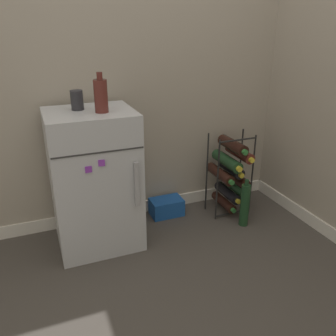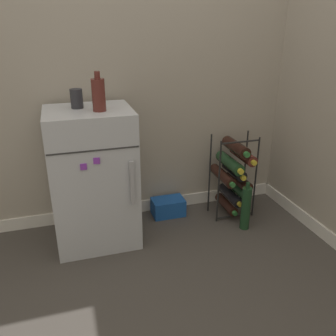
{
  "view_description": "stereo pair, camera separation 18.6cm",
  "coord_description": "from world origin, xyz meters",
  "px_view_note": "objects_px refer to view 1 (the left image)",
  "views": [
    {
      "loc": [
        -0.82,
        -1.62,
        1.35
      ],
      "look_at": [
        -0.01,
        0.42,
        0.44
      ],
      "focal_mm": 38.0,
      "sensor_mm": 36.0,
      "label": 1
    },
    {
      "loc": [
        -0.65,
        -1.68,
        1.35
      ],
      "look_at": [
        -0.01,
        0.42,
        0.44
      ],
      "focal_mm": 38.0,
      "sensor_mm": 36.0,
      "label": 2
    }
  ],
  "objects_px": {
    "fridge_top_bottle": "(101,95)",
    "mini_fridge": "(95,181)",
    "wine_rack": "(231,172)",
    "loose_bottle_floor": "(245,205)",
    "soda_box": "(166,207)",
    "fridge_top_cup": "(77,100)"
  },
  "relations": [
    {
      "from": "loose_bottle_floor",
      "to": "wine_rack",
      "type": "bearing_deg",
      "value": 88.9
    },
    {
      "from": "wine_rack",
      "to": "loose_bottle_floor",
      "type": "relative_size",
      "value": 1.75
    },
    {
      "from": "wine_rack",
      "to": "fridge_top_bottle",
      "type": "relative_size",
      "value": 2.77
    },
    {
      "from": "wine_rack",
      "to": "loose_bottle_floor",
      "type": "bearing_deg",
      "value": -91.1
    },
    {
      "from": "mini_fridge",
      "to": "fridge_top_cup",
      "type": "relative_size",
      "value": 7.81
    },
    {
      "from": "soda_box",
      "to": "fridge_top_bottle",
      "type": "relative_size",
      "value": 1.07
    },
    {
      "from": "soda_box",
      "to": "loose_bottle_floor",
      "type": "height_order",
      "value": "loose_bottle_floor"
    },
    {
      "from": "soda_box",
      "to": "fridge_top_cup",
      "type": "xyz_separation_m",
      "value": [
        -0.59,
        -0.1,
        0.87
      ]
    },
    {
      "from": "mini_fridge",
      "to": "soda_box",
      "type": "distance_m",
      "value": 0.67
    },
    {
      "from": "fridge_top_cup",
      "to": "mini_fridge",
      "type": "bearing_deg",
      "value": -43.88
    },
    {
      "from": "fridge_top_cup",
      "to": "loose_bottle_floor",
      "type": "bearing_deg",
      "value": -12.5
    },
    {
      "from": "wine_rack",
      "to": "soda_box",
      "type": "relative_size",
      "value": 2.59
    },
    {
      "from": "fridge_top_bottle",
      "to": "mini_fridge",
      "type": "bearing_deg",
      "value": 136.48
    },
    {
      "from": "soda_box",
      "to": "loose_bottle_floor",
      "type": "relative_size",
      "value": 0.68
    },
    {
      "from": "wine_rack",
      "to": "loose_bottle_floor",
      "type": "height_order",
      "value": "wine_rack"
    },
    {
      "from": "fridge_top_bottle",
      "to": "loose_bottle_floor",
      "type": "height_order",
      "value": "fridge_top_bottle"
    },
    {
      "from": "mini_fridge",
      "to": "fridge_top_cup",
      "type": "xyz_separation_m",
      "value": [
        -0.05,
        0.05,
        0.49
      ]
    },
    {
      "from": "wine_rack",
      "to": "fridge_top_bottle",
      "type": "height_order",
      "value": "fridge_top_bottle"
    },
    {
      "from": "mini_fridge",
      "to": "fridge_top_cup",
      "type": "height_order",
      "value": "fridge_top_cup"
    },
    {
      "from": "mini_fridge",
      "to": "loose_bottle_floor",
      "type": "bearing_deg",
      "value": -10.32
    },
    {
      "from": "fridge_top_cup",
      "to": "loose_bottle_floor",
      "type": "relative_size",
      "value": 0.32
    },
    {
      "from": "fridge_top_bottle",
      "to": "loose_bottle_floor",
      "type": "bearing_deg",
      "value": -7.38
    }
  ]
}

